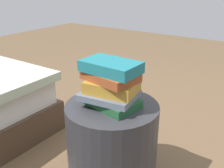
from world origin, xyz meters
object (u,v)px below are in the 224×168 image
object	(u,v)px
book_forest	(113,102)
book_slate	(109,95)
book_teal	(111,67)
book_ochre	(111,86)
book_rust	(110,76)
side_table	(112,146)

from	to	relation	value
book_forest	book_slate	bearing A→B (deg)	26.08
book_forest	book_teal	distance (m)	0.18
book_forest	book_ochre	world-z (taller)	book_ochre
book_ochre	book_rust	size ratio (longest dim) A/B	0.94
book_forest	book_rust	world-z (taller)	book_rust
book_forest	book_teal	world-z (taller)	book_teal
book_teal	book_ochre	bearing A→B (deg)	168.57
book_teal	book_slate	bearing A→B (deg)	76.00
side_table	book_slate	bearing A→B (deg)	46.79
book_ochre	book_teal	size ratio (longest dim) A/B	0.88
book_forest	book_slate	world-z (taller)	book_slate
book_slate	book_teal	distance (m)	0.14
book_forest	book_teal	bearing A→B (deg)	-9.97
side_table	book_forest	xyz separation A→B (m)	(-0.01, 0.01, 0.26)
book_forest	book_rust	size ratio (longest dim) A/B	0.97
book_ochre	book_teal	bearing A→B (deg)	-23.22
book_teal	side_table	bearing A→B (deg)	-174.07
book_forest	book_rust	distance (m)	0.13
side_table	book_ochre	distance (m)	0.34
book_teal	book_rust	bearing A→B (deg)	-11.51
book_slate	book_rust	world-z (taller)	book_rust
side_table	book_slate	xyz separation A→B (m)	(0.01, 0.01, 0.30)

